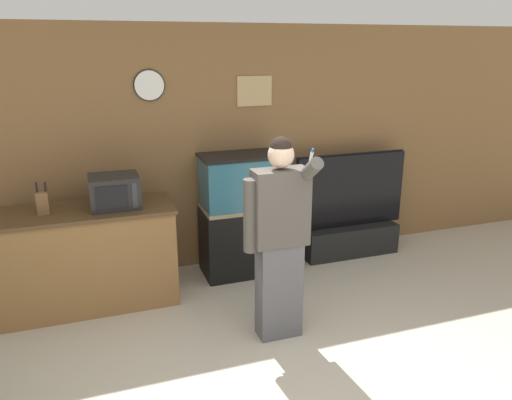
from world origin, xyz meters
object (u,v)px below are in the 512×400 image
person_standing (279,237)px  knife_block (43,202)px  counter_island (89,257)px  tv_on_stand (349,225)px  microwave (115,191)px  aquarium_on_stand (242,215)px

person_standing → knife_block: bearing=149.5°
counter_island → tv_on_stand: tv_on_stand is taller
tv_on_stand → microwave: bearing=-173.7°
knife_block → tv_on_stand: 3.34m
microwave → aquarium_on_stand: bearing=9.6°
counter_island → knife_block: 0.67m
microwave → tv_on_stand: (2.63, 0.29, -0.75)m
knife_block → person_standing: person_standing is taller
counter_island → knife_block: knife_block is taller
microwave → person_standing: bearing=-41.8°
microwave → tv_on_stand: 2.75m
microwave → knife_block: bearing=-179.6°
knife_block → person_standing: 2.11m
knife_block → person_standing: size_ratio=0.17×
tv_on_stand → knife_block: bearing=-174.8°
knife_block → person_standing: bearing=-30.5°
counter_island → aquarium_on_stand: bearing=7.3°
counter_island → person_standing: 1.88m
knife_block → tv_on_stand: bearing=5.2°
microwave → tv_on_stand: microwave is taller
microwave → person_standing: (1.20, -1.07, -0.21)m
tv_on_stand → person_standing: size_ratio=0.80×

